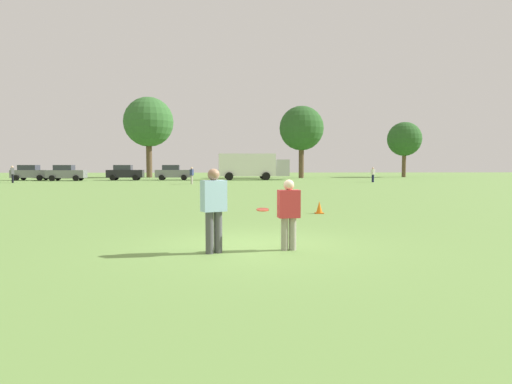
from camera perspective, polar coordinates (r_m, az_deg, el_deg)
The scene contains 16 objects.
ground_plane at distance 10.21m, azimuth -0.47°, elevation -7.02°, with size 183.78×183.78×0.00m, color #6B9347.
player_thrower at distance 9.31m, azimuth -5.51°, elevation -1.79°, with size 0.58×0.47×1.79m.
player_defender at distance 9.64m, azimuth 4.27°, elevation -2.46°, with size 0.50×0.33×1.55m.
frisbee at distance 9.46m, azimuth 0.86°, elevation -2.30°, with size 0.27×0.27×0.06m.
traffic_cone at distance 17.03m, azimuth 8.21°, elevation -2.01°, with size 0.32×0.32×0.48m.
parked_car_near_left at distance 58.39m, azimuth -27.19°, elevation 2.26°, with size 4.30×2.41×1.82m.
parked_car_mid_left at distance 55.38m, azimuth -23.42°, elevation 2.31°, with size 4.30×2.41×1.82m.
parked_car_center at distance 54.87m, azimuth -16.64°, elevation 2.44°, with size 4.30×2.41×1.82m.
parked_car_mid_right at distance 54.06m, azimuth -10.74°, elevation 2.52°, with size 4.30×2.41×1.82m.
box_truck at distance 53.66m, azimuth -0.53°, elevation 3.46°, with size 8.63×3.33×3.18m.
bystander_sideline_watcher at distance 42.63m, azimuth -8.34°, elevation 2.26°, with size 0.37×0.50×1.63m.
bystander_far_jogger at distance 48.32m, azimuth 14.93°, elevation 2.30°, with size 0.38×0.49×1.59m.
bystander_field_marshal at distance 51.20m, azimuth -29.05°, elevation 2.14°, with size 0.50×0.55×1.75m.
tree_west_maple at distance 65.76m, azimuth -13.76°, elevation 8.78°, with size 7.11×7.11×11.55m.
tree_center_elm at distance 61.85m, azimuth 5.92°, elevation 8.20°, with size 6.14×6.14×9.98m.
tree_east_birch at distance 69.19m, azimuth 18.70°, elevation 6.50°, with size 5.03×5.03×8.17m.
Camera 1 is at (-0.39, -10.03, 1.88)m, focal length 30.83 mm.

